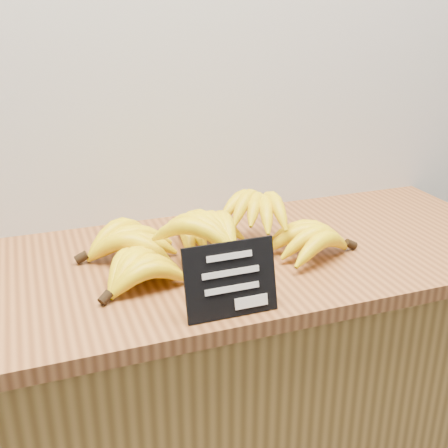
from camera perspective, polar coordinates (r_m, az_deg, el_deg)
counter at (r=1.44m, az=-0.73°, el=-20.79°), size 1.34×0.50×0.90m
counter_top at (r=1.17m, az=-0.83°, el=-3.89°), size 1.36×0.54×0.03m
chalkboard_sign at (r=0.94m, az=0.70°, el=-5.68°), size 0.16×0.04×0.12m
banana_pile at (r=1.13m, az=-2.04°, el=-1.41°), size 0.56×0.37×0.12m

